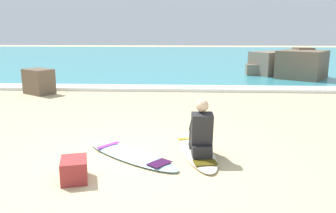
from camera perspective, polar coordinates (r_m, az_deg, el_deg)
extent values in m
plane|color=#CCB584|center=(5.82, -6.50, -8.84)|extent=(80.00, 80.00, 0.00)
cube|color=teal|center=(25.96, 0.96, 8.06)|extent=(80.00, 28.00, 0.10)
cube|color=white|center=(12.37, -1.35, 3.02)|extent=(80.00, 0.90, 0.11)
ellipsoid|color=#EFE5C6|center=(6.17, 4.69, -7.18)|extent=(0.88, 2.13, 0.07)
cube|color=gold|center=(6.69, 3.67, -5.22)|extent=(0.49, 0.18, 0.01)
cube|color=#4C400C|center=(5.55, 6.12, -9.10)|extent=(0.40, 0.30, 0.01)
cube|color=#232326|center=(5.75, 5.54, -7.20)|extent=(0.34, 0.28, 0.20)
cylinder|color=#232326|center=(5.87, 4.38, -5.23)|extent=(0.18, 0.42, 0.43)
cylinder|color=#232326|center=(6.07, 4.03, -4.91)|extent=(0.14, 0.27, 0.42)
cube|color=#232326|center=(6.20, 3.90, -6.43)|extent=(0.12, 0.23, 0.05)
cylinder|color=#232326|center=(5.89, 6.32, -5.20)|extent=(0.18, 0.42, 0.43)
cylinder|color=#232326|center=(6.09, 6.19, -4.87)|extent=(0.14, 0.27, 0.42)
cube|color=#232326|center=(6.22, 6.11, -6.39)|extent=(0.12, 0.23, 0.05)
cube|color=#232326|center=(5.68, 5.57, -3.74)|extent=(0.36, 0.32, 0.57)
sphere|color=beige|center=(5.61, 5.61, 0.17)|extent=(0.21, 0.21, 0.21)
cylinder|color=#232326|center=(5.80, 4.02, -3.10)|extent=(0.12, 0.40, 0.31)
cylinder|color=#232326|center=(5.84, 6.76, -3.07)|extent=(0.12, 0.40, 0.31)
ellipsoid|color=#9ED1E5|center=(5.98, -6.17, -7.88)|extent=(1.98, 1.74, 0.07)
cube|color=purple|center=(6.40, -9.76, -6.23)|extent=(0.38, 0.43, 0.01)
cube|color=#351037|center=(5.51, -1.40, -9.21)|extent=(0.42, 0.43, 0.01)
cube|color=brown|center=(15.52, 21.07, 6.26)|extent=(2.39, 2.42, 1.25)
cube|color=brown|center=(16.49, 21.13, 6.69)|extent=(0.76, 0.86, 1.31)
cube|color=#756656|center=(16.17, 15.32, 5.67)|extent=(1.56, 0.86, 0.57)
cube|color=#756656|center=(16.35, 16.49, 6.65)|extent=(2.05, 1.94, 1.12)
cube|color=brown|center=(12.30, -20.40, 3.85)|extent=(1.15, 1.07, 0.82)
cube|color=maroon|center=(5.21, -15.12, -9.95)|extent=(0.48, 0.56, 0.32)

